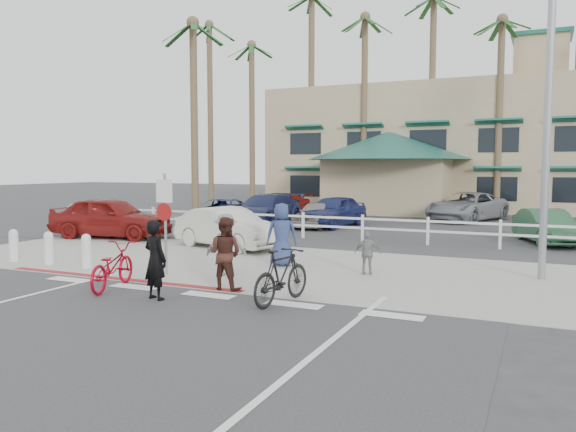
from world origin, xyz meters
The scene contains 36 objects.
ground centered at (0.00, 0.00, 0.00)m, with size 140.00×140.00×0.00m, color #333335.
bike_path centered at (0.00, -2.00, 0.00)m, with size 12.00×16.00×0.01m, color #333335.
sidewalk_plaza centered at (0.00, 4.50, 0.01)m, with size 22.00×7.00×0.01m, color gray.
cross_street centered at (0.00, 8.50, 0.00)m, with size 40.00×5.00×0.01m, color #333335.
parking_lot centered at (0.00, 18.00, 0.00)m, with size 50.00×16.00×0.01m, color #333335.
curb_red centered at (-3.00, 1.20, 0.01)m, with size 7.00×0.25×0.02m, color maroon.
rail_fence centered at (0.50, 10.50, 0.50)m, with size 29.40×0.16×1.00m, color silver, non-canonical shape.
building centered at (2.00, 31.00, 5.65)m, with size 28.00×16.00×11.30m, color tan, non-canonical shape.
sign_post centered at (-2.30, 2.20, 1.45)m, with size 0.50×0.10×2.90m, color gray, non-canonical shape.
bollard_0 centered at (-4.80, 2.00, 0.47)m, with size 0.26×0.26×0.95m, color silver, non-canonical shape.
bollard_1 centered at (-6.20, 2.00, 0.47)m, with size 0.26×0.26×0.95m, color silver, non-canonical shape.
bollard_2 centered at (-7.60, 2.00, 0.47)m, with size 0.26×0.26×0.95m, color silver, non-canonical shape.
streetlight_0 centered at (6.50, 5.50, 4.50)m, with size 0.60×2.00×9.00m, color gray, non-canonical shape.
palm_0 centered at (-16.00, 26.00, 7.50)m, with size 4.00×4.00×15.00m, color #1B481F, non-canonical shape.
palm_1 centered at (-12.00, 25.00, 6.50)m, with size 4.00×4.00×13.00m, color #1B481F, non-canonical shape.
palm_2 centered at (-8.00, 26.00, 8.00)m, with size 4.00×4.00×16.00m, color #1B481F, non-canonical shape.
palm_3 centered at (-4.00, 25.00, 7.00)m, with size 4.00×4.00×14.00m, color #1B481F, non-canonical shape.
palm_4 centered at (0.00, 26.00, 7.50)m, with size 4.00×4.00×15.00m, color #1B481F, non-canonical shape.
palm_5 centered at (4.00, 25.00, 6.50)m, with size 4.00×4.00×13.00m, color #1B481F, non-canonical shape.
palm_10 centered at (-10.00, 15.00, 6.00)m, with size 4.00×4.00×12.00m, color #1B481F, non-canonical shape.
bike_red centered at (-2.36, 0.28, 0.52)m, with size 0.69×1.97×1.03m, color #9C0217.
rider_red centered at (-0.81, -0.15, 0.84)m, with size 0.61×0.40×1.68m, color black.
bike_black centered at (1.72, 0.65, 0.57)m, with size 0.53×1.89×1.13m, color black.
rider_black centered at (0.02, 1.27, 0.83)m, with size 0.80×0.63×1.65m, color #3B1C16.
pedestrian_a centered at (-0.81, 2.70, 0.79)m, with size 1.02×0.59×1.58m, color slate.
pedestrian_child centered at (2.44, 4.26, 0.57)m, with size 0.67×0.28×1.14m, color gray.
pedestrian_b centered at (-0.11, 4.54, 0.89)m, with size 0.87×0.56×1.77m, color navy.
car_white_sedan centered at (-3.25, 6.93, 0.69)m, with size 1.47×4.21×1.39m, color beige.
car_red_compact centered at (-8.84, 7.43, 0.81)m, with size 1.91×4.74×1.62m, color maroon.
lot_car_0 centered at (-7.22, 12.90, 0.64)m, with size 2.11×4.58×1.27m, color navy.
lot_car_1 centered at (-5.56, 14.26, 0.74)m, with size 2.06×5.08×1.47m, color #1A224B.
lot_car_2 centered at (-2.91, 14.33, 0.61)m, with size 1.44×3.58×1.22m, color gray.
lot_car_3 centered at (6.62, 12.69, 0.62)m, with size 1.31×3.76×1.24m, color #285537.
lot_car_4 centered at (-6.89, 18.89, 0.61)m, with size 1.71×4.21×1.22m, color maroon.
lot_car_5 centered at (2.91, 20.39, 0.74)m, with size 2.45×5.31×1.48m, color gray.
lot_car_6 centered at (-2.35, 14.88, 0.73)m, with size 1.72×4.27×1.45m, color navy.
Camera 1 is at (6.48, -9.47, 2.76)m, focal length 35.00 mm.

